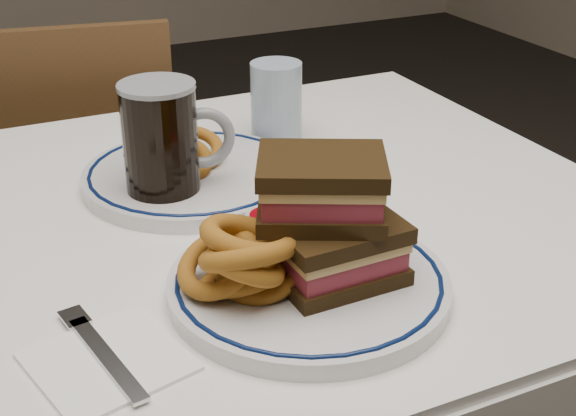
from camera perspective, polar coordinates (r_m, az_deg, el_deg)
name	(u,v)px	position (r m, az deg, el deg)	size (l,w,h in m)	color
dining_table	(150,300)	(1.06, -9.79, -6.44)	(1.27, 0.87, 0.75)	white
chair_far	(80,199)	(1.76, -14.60, 0.60)	(0.46, 0.46, 0.86)	#402814
main_plate	(309,284)	(0.86, 1.48, -5.40)	(0.30, 0.30, 0.02)	silver
reuben_sandwich	(329,219)	(0.83, 2.94, -0.79)	(0.16, 0.15, 0.13)	black
onion_rings_main	(244,260)	(0.81, -3.16, -3.68)	(0.14, 0.13, 0.11)	brown
ketchup_ramekin	(267,224)	(0.92, -1.47, -1.18)	(0.05, 0.05, 0.03)	silver
beer_mug	(163,143)	(1.04, -8.86, 4.57)	(0.15, 0.10, 0.16)	black
water_glass	(276,103)	(1.24, -0.84, 7.51)	(0.08, 0.08, 0.12)	#99AEC6
far_plate	(193,175)	(1.12, -6.79, 2.33)	(0.30, 0.30, 0.02)	silver
onion_rings_far	(184,157)	(1.12, -7.39, 3.64)	(0.13, 0.11, 0.07)	brown
napkin_fork	(106,359)	(0.79, -12.82, -10.43)	(0.16, 0.18, 0.01)	white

